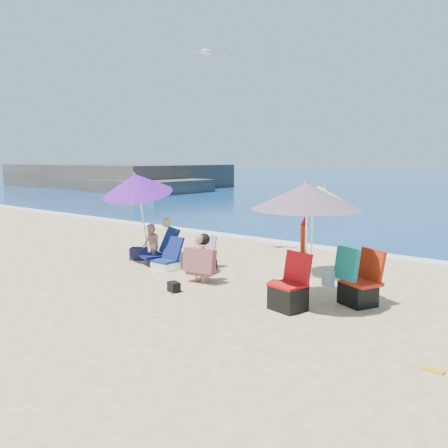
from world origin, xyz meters
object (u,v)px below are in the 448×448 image
Objects in this scene: person_left at (154,244)px; seagull at (207,52)px; chair_navy at (167,260)px; umbrella_striped at (319,196)px; furled_umbrella at (303,252)px; camp_chair_right at (357,284)px; person_center at (200,259)px; umbrella_blue at (137,184)px; camp_chair_left at (289,293)px; umbrella_turquoise at (306,196)px; chair_rainbow at (201,261)px.

seagull is (0.22, 1.60, 4.41)m from person_left.
chair_navy is 0.65× the size of person_left.
umbrella_striped reaches higher than chair_navy.
furled_umbrella is 1.44× the size of camp_chair_right.
umbrella_blue is at bearing 168.43° from person_center.
camp_chair_left is (3.53, -0.75, 0.09)m from chair_navy.
seagull is (-3.93, 2.16, 3.09)m from umbrella_turquoise.
chair_rainbow is 3.65m from camp_chair_right.
umbrella_turquoise is at bearing 70.95° from camp_chair_left.
camp_chair_left is 0.94× the size of person_center.
seagull is (-3.83, 2.45, 4.61)m from camp_chair_left.
umbrella_striped reaches higher than camp_chair_right.
seagull reaches higher than umbrella_blue.
person_left is (-3.80, -0.01, -0.29)m from furled_umbrella.
umbrella_blue is 2.45× the size of camp_chair_left.
umbrella_striped is 0.85× the size of umbrella_blue.
camp_chair_right is at bearing 0.39° from person_left.
camp_chair_left is 0.93× the size of camp_chair_right.
umbrella_turquoise is at bearing -7.20° from chair_navy.
camp_chair_left is (0.25, -0.87, -0.50)m from furled_umbrella.
chair_navy is at bearing -4.26° from umbrella_blue.
chair_navy is (-3.29, -0.11, -0.59)m from furled_umbrella.
umbrella_turquoise is at bearing -6.55° from umbrella_blue.
person_center is (0.70, -0.79, 0.28)m from chair_rainbow.
umbrella_turquoise is 4.00m from chair_navy.
seagull is at bearing 82.19° from person_left.
camp_chair_left is 0.87× the size of person_left.
umbrella_turquoise is 0.92× the size of umbrella_blue.
person_center is 0.92× the size of person_left.
person_left is (0.53, 0.02, -1.33)m from umbrella_blue.
seagull is at bearing 65.31° from umbrella_blue.
umbrella_striped is 3.82m from person_left.
chair_rainbow is at bearing 176.13° from camp_chair_right.
umbrella_striped is at bearing 19.01° from umbrella_blue.
umbrella_turquoise is at bearing -28.78° from seagull.
person_center is at bearing -11.57° from umbrella_blue.
camp_chair_left is at bearing -8.92° from person_center.
chair_rainbow is at bearing 30.85° from chair_navy.
camp_chair_right reaches higher than chair_navy.
umbrella_blue is (-4.67, 0.54, 0.02)m from umbrella_turquoise.
umbrella_blue reaches higher than umbrella_turquoise.
umbrella_striped is 4.14m from umbrella_blue.
umbrella_blue is 2.28× the size of camp_chair_right.
umbrella_turquoise is 2.04m from umbrella_striped.
umbrella_striped is at bearing -4.94° from seagull.
seagull reaches higher than person_center.
umbrella_blue reaches higher than camp_chair_left.
chair_rainbow is 1.22m from person_left.
chair_navy is 0.75× the size of camp_chair_left.
umbrella_turquoise reaches higher than camp_chair_right.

